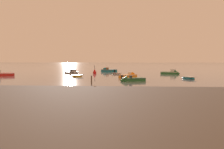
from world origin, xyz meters
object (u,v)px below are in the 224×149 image
at_px(rowboat_moored_4, 188,78).
at_px(channel_buoy, 95,72).
at_px(motorboat_moored_4, 130,76).
at_px(rowboat_moored_0, 77,76).
at_px(rowboat_moored_1, 117,74).
at_px(motorboat_moored_2, 107,71).
at_px(motorboat_moored_6, 130,80).
at_px(motorboat_moored_1, 73,73).
at_px(mooring_post_near, 91,80).
at_px(motorboat_moored_7, 172,73).

bearing_deg(rowboat_moored_4, channel_buoy, -156.88).
distance_m(motorboat_moored_4, channel_buoy, 20.60).
bearing_deg(rowboat_moored_0, rowboat_moored_1, 168.19).
bearing_deg(rowboat_moored_4, rowboat_moored_1, -160.45).
xyz_separation_m(rowboat_moored_4, motorboat_moored_2, (-19.65, 34.63, 0.11)).
bearing_deg(motorboat_moored_6, channel_buoy, -94.67).
bearing_deg(motorboat_moored_1, channel_buoy, 94.38).
height_order(motorboat_moored_6, mooring_post_near, mooring_post_near).
bearing_deg(mooring_post_near, motorboat_moored_1, 107.40).
xyz_separation_m(motorboat_moored_4, motorboat_moored_6, (0.43, -11.60, -0.03)).
xyz_separation_m(motorboat_moored_1, channel_buoy, (5.06, 4.45, 0.17)).
xyz_separation_m(motorboat_moored_1, motorboat_moored_7, (25.53, 2.45, -0.01)).
height_order(rowboat_moored_4, motorboat_moored_1, motorboat_moored_1).
height_order(rowboat_moored_4, motorboat_moored_7, motorboat_moored_7).
bearing_deg(channel_buoy, rowboat_moored_1, -34.05).
bearing_deg(rowboat_moored_1, channel_buoy, 95.29).
bearing_deg(motorboat_moored_7, rowboat_moored_4, -64.29).
xyz_separation_m(motorboat_moored_4, mooring_post_near, (-5.17, -18.66, 0.40)).
bearing_deg(motorboat_moored_6, motorboat_moored_4, -112.31).
bearing_deg(mooring_post_near, channel_buoy, 97.79).
height_order(channel_buoy, mooring_post_near, channel_buoy).
bearing_deg(rowboat_moored_0, motorboat_moored_6, 62.60).
relative_size(motorboat_moored_2, mooring_post_near, 3.98).
xyz_separation_m(motorboat_moored_6, motorboat_moored_7, (9.86, 27.50, 0.07)).
distance_m(rowboat_moored_0, motorboat_moored_4, 11.60).
xyz_separation_m(motorboat_moored_2, motorboat_moored_6, (8.65, -42.49, -0.08)).
distance_m(motorboat_moored_1, motorboat_moored_2, 18.79).
bearing_deg(channel_buoy, rowboat_moored_4, -45.07).
bearing_deg(rowboat_moored_1, motorboat_moored_6, -130.91).
xyz_separation_m(rowboat_moored_4, motorboat_moored_4, (-11.43, 3.74, 0.06)).
distance_m(rowboat_moored_1, motorboat_moored_1, 11.33).
distance_m(motorboat_moored_4, motorboat_moored_7, 18.94).
distance_m(rowboat_moored_1, motorboat_moored_7, 14.38).
bearing_deg(motorboat_moored_7, mooring_post_near, -91.70).
height_order(rowboat_moored_1, channel_buoy, channel_buoy).
relative_size(channel_buoy, mooring_post_near, 1.55).
bearing_deg(rowboat_moored_0, motorboat_moored_4, 103.26).
distance_m(rowboat_moored_0, mooring_post_near, 20.98).
relative_size(rowboat_moored_0, mooring_post_near, 2.69).
xyz_separation_m(rowboat_moored_4, mooring_post_near, (-16.60, -14.92, 0.47)).
xyz_separation_m(rowboat_moored_1, motorboat_moored_2, (-4.31, 17.21, 0.16)).
xyz_separation_m(motorboat_moored_7, mooring_post_near, (-15.47, -34.56, 0.36)).
bearing_deg(mooring_post_near, motorboat_moored_4, 74.50).
height_order(rowboat_moored_4, motorboat_moored_6, motorboat_moored_6).
bearing_deg(motorboat_moored_2, mooring_post_near, 136.74).
distance_m(rowboat_moored_0, rowboat_moored_1, 14.51).
xyz_separation_m(rowboat_moored_4, motorboat_moored_1, (-26.66, 17.19, 0.11)).
bearing_deg(motorboat_moored_6, mooring_post_near, 27.14).
relative_size(rowboat_moored_1, motorboat_moored_1, 0.58).
distance_m(motorboat_moored_1, motorboat_moored_6, 29.55).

